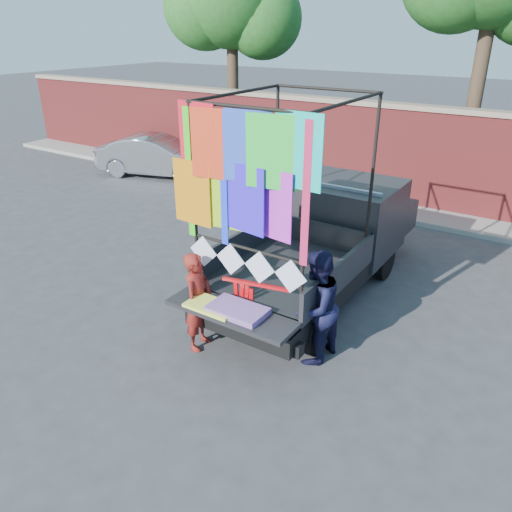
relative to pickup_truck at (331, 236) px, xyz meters
The scene contains 8 objects.
ground 2.22m from the pickup_truck, 92.31° to the right, with size 90.00×90.00×0.00m, color #38383A.
brick_wall 4.99m from the pickup_truck, 90.94° to the left, with size 30.00×0.45×2.61m.
curb 4.35m from the pickup_truck, 91.10° to the left, with size 30.00×1.20×0.12m, color gray.
pickup_truck is the anchor object (origin of this frame).
sedan 8.45m from the pickup_truck, 155.17° to the left, with size 1.33×3.80×1.25m, color #A9A9B0.
woman 3.08m from the pickup_truck, 102.39° to the right, with size 0.55×0.36×1.52m, color maroon.
man 2.52m from the pickup_truck, 69.07° to the right, with size 0.82×0.64×1.69m, color black.
streamer_bundle 2.69m from the pickup_truck, 89.79° to the right, with size 0.99×0.26×0.68m.
Camera 1 is at (3.55, -5.74, 4.39)m, focal length 35.00 mm.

